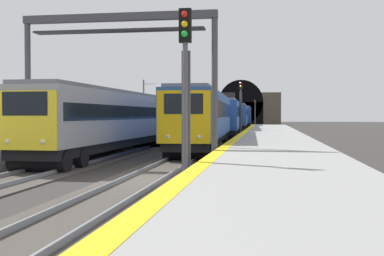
% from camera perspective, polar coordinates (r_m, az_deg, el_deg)
% --- Properties ---
extents(ground_plane, '(320.00, 320.00, 0.00)m').
position_cam_1_polar(ground_plane, '(17.95, -5.37, -6.24)').
color(ground_plane, '#302D2B').
extents(platform_right, '(112.00, 4.99, 0.98)m').
position_cam_1_polar(platform_right, '(17.35, 10.12, -4.90)').
color(platform_right, gray).
rests_on(platform_right, ground_plane).
extents(platform_right_edge_strip, '(112.00, 0.50, 0.01)m').
position_cam_1_polar(platform_right_edge_strip, '(17.40, 2.71, -3.22)').
color(platform_right_edge_strip, yellow).
rests_on(platform_right_edge_strip, platform_right).
extents(track_main_line, '(160.00, 3.06, 0.21)m').
position_cam_1_polar(track_main_line, '(17.94, -5.37, -6.11)').
color(track_main_line, '#423D38').
rests_on(track_main_line, ground_plane).
extents(track_adjacent_line, '(160.00, 3.16, 0.21)m').
position_cam_1_polar(track_adjacent_line, '(19.70, -19.24, -5.50)').
color(track_adjacent_line, '#423D38').
rests_on(track_adjacent_line, ground_plane).
extents(train_main_approaching, '(81.16, 3.42, 4.95)m').
position_cam_1_polar(train_main_approaching, '(63.94, 4.94, 1.46)').
color(train_main_approaching, '#264C99').
rests_on(train_main_approaching, ground_plane).
extents(train_adjacent_platform, '(40.85, 3.25, 3.88)m').
position_cam_1_polar(train_adjacent_platform, '(39.12, -4.78, 1.24)').
color(train_adjacent_platform, gray).
rests_on(train_adjacent_platform, ground_plane).
extents(railway_signal_near, '(0.39, 0.38, 5.73)m').
position_cam_1_polar(railway_signal_near, '(14.92, -0.80, 5.43)').
color(railway_signal_near, '#4C4C54').
rests_on(railway_signal_near, ground_plane).
extents(railway_signal_mid, '(0.39, 0.38, 5.75)m').
position_cam_1_polar(railway_signal_mid, '(47.23, 5.83, 2.65)').
color(railway_signal_mid, '#38383D').
rests_on(railway_signal_mid, ground_plane).
extents(railway_signal_far, '(0.39, 0.38, 5.74)m').
position_cam_1_polar(railway_signal_far, '(108.78, 7.55, 2.02)').
color(railway_signal_far, '#38383D').
rests_on(railway_signal_far, ground_plane).
extents(overhead_signal_gantry, '(0.70, 9.27, 7.14)m').
position_cam_1_polar(overhead_signal_gantry, '(22.66, -8.80, 9.17)').
color(overhead_signal_gantry, '#3F3F47').
rests_on(overhead_signal_gantry, ground_plane).
extents(tunnel_portal, '(2.22, 21.36, 11.96)m').
position_cam_1_polar(tunnel_portal, '(130.51, 5.88, 2.37)').
color(tunnel_portal, '#51473D').
rests_on(tunnel_portal, ground_plane).
extents(catenary_mast_near, '(0.22, 1.74, 7.34)m').
position_cam_1_polar(catenary_mast_near, '(66.78, -5.77, 2.69)').
color(catenary_mast_near, '#595B60').
rests_on(catenary_mast_near, ground_plane).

